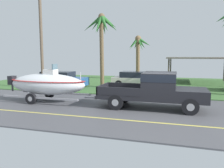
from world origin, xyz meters
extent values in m
cube|color=#4C4C51|center=(0.00, 0.00, -0.03)|extent=(36.00, 8.00, 0.06)
cube|color=#3D6633|center=(0.00, 11.00, 0.00)|extent=(36.00, 14.00, 0.11)
cube|color=#DBCC4C|center=(0.00, -1.80, 0.00)|extent=(34.20, 0.12, 0.01)
cube|color=black|center=(-0.48, 0.82, 0.63)|extent=(5.58, 2.03, 0.22)
cube|color=black|center=(1.52, 0.82, 0.93)|extent=(1.56, 2.03, 0.38)
cube|color=black|center=(-0.09, 0.82, 1.33)|extent=(1.67, 2.03, 1.19)
cube|color=black|center=(-0.09, 0.82, 1.70)|extent=(1.69, 2.05, 0.38)
cube|color=black|center=(-2.10, 0.82, 0.76)|extent=(2.34, 2.03, 0.04)
cube|color=black|center=(-2.10, 1.79, 0.96)|extent=(2.34, 0.08, 0.45)
cube|color=black|center=(-2.10, -0.16, 0.96)|extent=(2.34, 0.08, 0.45)
cube|color=black|center=(-3.23, 0.82, 0.96)|extent=(0.08, 2.03, 0.45)
cube|color=#333338|center=(-3.33, 0.82, 0.57)|extent=(0.12, 1.83, 0.16)
sphere|color=#B2B2B7|center=(-3.45, 0.82, 0.62)|extent=(0.10, 0.10, 0.10)
cylinder|color=black|center=(1.45, 1.72, 0.40)|extent=(0.80, 0.28, 0.80)
cylinder|color=#9E9EA3|center=(1.45, 1.72, 0.40)|extent=(0.36, 0.29, 0.36)
cylinder|color=black|center=(1.45, -0.09, 0.40)|extent=(0.80, 0.28, 0.80)
cylinder|color=#9E9EA3|center=(1.45, -0.09, 0.40)|extent=(0.36, 0.29, 0.36)
cylinder|color=black|center=(-2.22, 1.72, 0.40)|extent=(0.80, 0.28, 0.80)
cylinder|color=#9E9EA3|center=(-2.22, 1.72, 0.40)|extent=(0.36, 0.29, 0.36)
cylinder|color=black|center=(-2.22, -0.09, 0.40)|extent=(0.80, 0.28, 0.80)
cylinder|color=#9E9EA3|center=(-2.22, -0.09, 0.40)|extent=(0.36, 0.29, 0.36)
cube|color=gray|center=(-3.90, 0.82, 0.38)|extent=(0.90, 0.10, 0.08)
cube|color=gray|center=(-6.81, 1.73, 0.38)|extent=(4.92, 0.12, 0.10)
cube|color=gray|center=(-6.81, -0.09, 0.38)|extent=(4.92, 0.12, 0.10)
cylinder|color=black|center=(-7.30, 1.79, 0.32)|extent=(0.64, 0.22, 0.64)
cylinder|color=#9E9EA3|center=(-7.30, 1.79, 0.32)|extent=(0.29, 0.23, 0.29)
cylinder|color=black|center=(-7.30, -0.15, 0.32)|extent=(0.64, 0.22, 0.64)
cylinder|color=#9E9EA3|center=(-7.30, -0.15, 0.32)|extent=(0.29, 0.23, 0.29)
ellipsoid|color=silver|center=(-6.81, 0.82, 1.07)|extent=(4.92, 1.80, 1.28)
ellipsoid|color=#B22626|center=(-6.81, 0.82, 1.29)|extent=(5.02, 1.84, 0.12)
cube|color=silver|center=(-6.57, 0.82, 1.65)|extent=(0.70, 0.60, 0.65)
cube|color=slate|center=(-6.27, 0.82, 2.12)|extent=(0.06, 0.56, 0.36)
cube|color=black|center=(-9.39, 0.82, 1.23)|extent=(0.36, 0.44, 0.56)
cylinder|color=#4C4C51|center=(-9.39, 0.82, 0.88)|extent=(0.12, 0.12, 0.70)
cylinder|color=silver|center=(-4.60, 0.82, 1.57)|extent=(0.04, 0.04, 0.50)
cube|color=beige|center=(-2.64, 8.56, 0.53)|extent=(4.39, 1.77, 0.70)
cube|color=black|center=(-2.86, 8.56, 1.13)|extent=(2.46, 1.63, 0.50)
cylinder|color=black|center=(-1.15, 9.36, 0.33)|extent=(0.66, 0.22, 0.66)
cylinder|color=#9E9EA3|center=(-1.15, 9.36, 0.33)|extent=(0.30, 0.23, 0.30)
cylinder|color=black|center=(-1.15, 7.76, 0.33)|extent=(0.66, 0.22, 0.66)
cylinder|color=#9E9EA3|center=(-1.15, 7.76, 0.33)|extent=(0.30, 0.23, 0.30)
cylinder|color=black|center=(-4.14, 9.36, 0.33)|extent=(0.66, 0.22, 0.66)
cylinder|color=#9E9EA3|center=(-4.14, 9.36, 0.33)|extent=(0.30, 0.23, 0.30)
cylinder|color=black|center=(-4.14, 7.76, 0.33)|extent=(0.66, 0.22, 0.66)
cylinder|color=#9E9EA3|center=(-4.14, 7.76, 0.33)|extent=(0.30, 0.23, 0.30)
cube|color=#234C89|center=(-9.24, 6.74, 0.53)|extent=(4.77, 1.83, 0.70)
cube|color=black|center=(-9.48, 6.74, 1.13)|extent=(2.67, 1.68, 0.50)
cylinder|color=black|center=(-7.62, 7.56, 0.33)|extent=(0.66, 0.22, 0.66)
cylinder|color=#9E9EA3|center=(-7.62, 7.56, 0.33)|extent=(0.30, 0.23, 0.30)
cylinder|color=black|center=(-7.62, 5.91, 0.33)|extent=(0.66, 0.22, 0.66)
cylinder|color=#9E9EA3|center=(-7.62, 5.91, 0.33)|extent=(0.30, 0.23, 0.30)
cylinder|color=black|center=(-10.87, 7.56, 0.33)|extent=(0.66, 0.22, 0.66)
cylinder|color=#9E9EA3|center=(-10.87, 7.56, 0.33)|extent=(0.30, 0.23, 0.30)
cylinder|color=black|center=(-10.87, 5.91, 0.33)|extent=(0.66, 0.22, 0.66)
cylinder|color=#9E9EA3|center=(-10.87, 5.91, 0.33)|extent=(0.30, 0.23, 0.30)
cylinder|color=#4C4238|center=(5.49, 15.33, 1.25)|extent=(0.14, 0.14, 2.49)
cylinder|color=#4C4238|center=(-0.07, 15.33, 1.25)|extent=(0.14, 0.14, 2.49)
cylinder|color=#4C4238|center=(-0.07, 10.53, 1.25)|extent=(0.14, 0.14, 2.49)
cube|color=#6B665B|center=(2.71, 12.93, 2.56)|extent=(6.05, 5.30, 0.14)
cylinder|color=brown|center=(-5.54, 7.32, 3.02)|extent=(0.34, 0.55, 6.06)
cone|color=#286028|center=(-4.88, 7.36, 5.44)|extent=(1.64, 0.53, 1.53)
cone|color=#286028|center=(-5.04, 7.75, 5.63)|extent=(1.44, 1.31, 1.18)
cone|color=#286028|center=(-5.56, 7.86, 5.35)|extent=(0.38, 1.36, 1.62)
cone|color=#286028|center=(-5.94, 7.77, 5.39)|extent=(1.14, 1.24, 1.51)
cone|color=#286028|center=(-6.39, 7.43, 5.50)|extent=(1.91, 0.56, 1.38)
cone|color=#286028|center=(-5.89, 7.08, 5.47)|extent=(1.07, 0.87, 1.34)
cone|color=#286028|center=(-5.54, 6.58, 5.30)|extent=(0.38, 1.75, 1.75)
cone|color=#286028|center=(-5.07, 6.67, 5.37)|extent=(1.45, 1.77, 1.68)
sphere|color=brown|center=(-5.54, 7.32, 6.05)|extent=(0.55, 0.55, 0.55)
cylinder|color=brown|center=(-3.63, 14.20, 2.34)|extent=(0.42, 0.70, 4.69)
cone|color=#2D6B2D|center=(-2.93, 14.11, 4.25)|extent=(1.65, 0.60, 1.19)
cone|color=#2D6B2D|center=(-3.33, 14.80, 4.14)|extent=(1.04, 1.60, 1.36)
cone|color=#2D6B2D|center=(-3.91, 14.67, 4.10)|extent=(1.05, 1.39, 1.41)
cone|color=#2D6B2D|center=(-4.13, 14.27, 4.17)|extent=(1.31, 0.56, 1.26)
cone|color=#2D6B2D|center=(-4.02, 13.73, 4.05)|extent=(1.14, 1.28, 1.45)
cone|color=#2D6B2D|center=(-3.31, 13.76, 4.02)|extent=(1.03, 1.23, 1.49)
sphere|color=brown|center=(-3.63, 14.20, 4.67)|extent=(0.67, 0.67, 0.67)
cylinder|color=brown|center=(-9.95, 5.08, 4.24)|extent=(0.24, 0.24, 8.49)
camera|label=1|loc=(0.87, -11.18, 2.82)|focal=36.30mm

